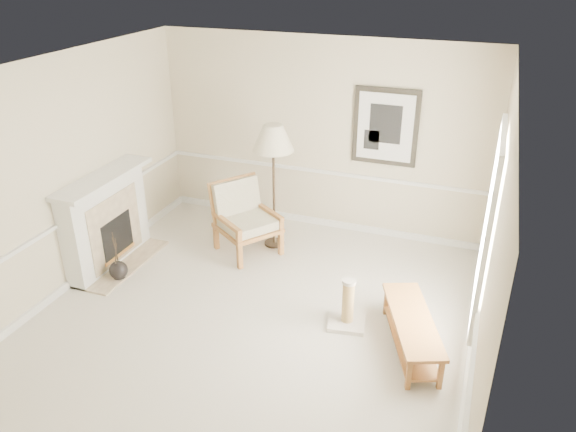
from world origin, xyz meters
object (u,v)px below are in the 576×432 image
object	(u,v)px
scratching_post	(348,310)
bench	(412,328)
armchair	(243,214)
floor_lamp	(273,141)
floor_vase	(119,271)

from	to	relation	value
scratching_post	bench	bearing A→B (deg)	-12.86
armchair	scratching_post	world-z (taller)	armchair
armchair	floor_lamp	bearing A→B (deg)	-19.07
floor_vase	scratching_post	bearing A→B (deg)	1.92
armchair	bench	world-z (taller)	armchair
armchair	bench	size ratio (longest dim) A/B	0.77
armchair	bench	distance (m)	3.01
scratching_post	floor_vase	bearing A→B (deg)	-178.08
floor_vase	armchair	xyz separation A→B (m)	(1.21, 1.35, 0.42)
floor_vase	bench	world-z (taller)	floor_vase
floor_lamp	bench	bearing A→B (deg)	-36.61
bench	scratching_post	size ratio (longest dim) A/B	2.39
floor_vase	scratching_post	world-z (taller)	floor_vase
armchair	scratching_post	xyz separation A→B (m)	(1.88, -1.25, -0.36)
armchair	scratching_post	distance (m)	2.28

